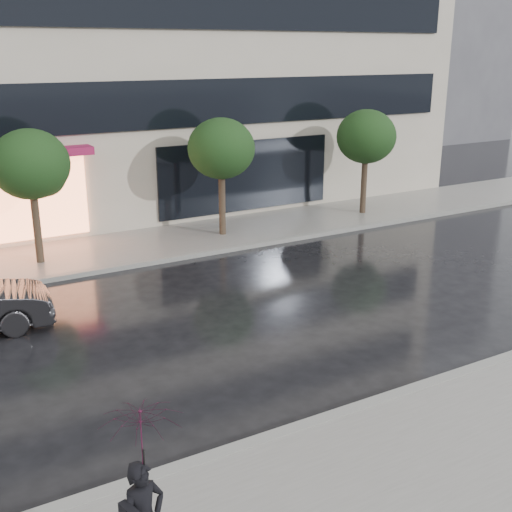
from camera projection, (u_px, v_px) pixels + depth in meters
ground at (323, 388)px, 12.03m from camera, size 120.00×120.00×0.00m
sidewalk_near at (453, 482)px, 9.33m from camera, size 60.00×4.50×0.12m
sidewalk_far at (135, 247)px, 20.47m from camera, size 60.00×3.50×0.12m
curb_near at (356, 410)px, 11.19m from camera, size 60.00×0.25×0.14m
curb_far at (156, 261)px, 19.02m from camera, size 60.00×0.25×0.14m
bg_building_right at (396, 20)px, 45.01m from camera, size 12.00×12.00×16.00m
tree_mid_west at (32, 167)px, 18.01m from camera, size 2.20×2.20×3.99m
tree_mid_east at (223, 151)px, 20.86m from camera, size 2.20×2.20×3.99m
tree_far_east at (367, 138)px, 23.71m from camera, size 2.20×2.20×3.99m
pedestrian_with_umbrella at (143, 465)px, 7.21m from camera, size 1.13×1.15×2.22m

